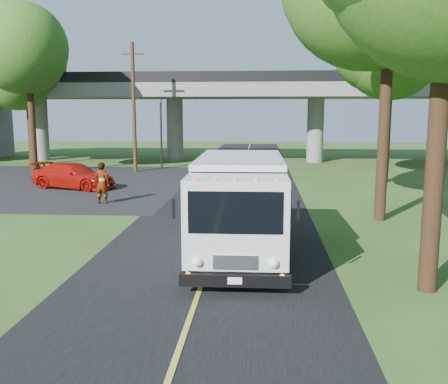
# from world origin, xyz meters

# --- Properties ---
(ground) EXTENTS (120.00, 120.00, 0.00)m
(ground) POSITION_xyz_m (0.00, 0.00, 0.00)
(ground) COLOR #2F4B1A
(ground) RESTS_ON ground
(road) EXTENTS (7.00, 90.00, 0.02)m
(road) POSITION_xyz_m (0.00, 10.00, 0.01)
(road) COLOR black
(road) RESTS_ON ground
(parking_lot) EXTENTS (16.00, 18.00, 0.01)m
(parking_lot) POSITION_xyz_m (-11.00, 18.00, 0.01)
(parking_lot) COLOR black
(parking_lot) RESTS_ON ground
(lane_line) EXTENTS (0.12, 90.00, 0.01)m
(lane_line) POSITION_xyz_m (0.00, 10.00, 0.03)
(lane_line) COLOR gold
(lane_line) RESTS_ON road
(overpass) EXTENTS (54.00, 10.00, 7.30)m
(overpass) POSITION_xyz_m (0.00, 32.00, 4.56)
(overpass) COLOR slate
(overpass) RESTS_ON ground
(traffic_signal) EXTENTS (0.18, 0.22, 5.20)m
(traffic_signal) POSITION_xyz_m (-6.00, 26.00, 3.20)
(traffic_signal) COLOR black
(traffic_signal) RESTS_ON ground
(utility_pole) EXTENTS (1.60, 0.26, 9.00)m
(utility_pole) POSITION_xyz_m (-7.50, 24.00, 4.59)
(utility_pole) COLOR #472D19
(utility_pole) RESTS_ON ground
(tree_right_far) EXTENTS (5.77, 5.67, 10.99)m
(tree_right_far) POSITION_xyz_m (9.21, 19.84, 8.30)
(tree_right_far) COLOR #382314
(tree_right_far) RESTS_ON ground
(tree_left_lot) EXTENTS (5.60, 5.50, 10.50)m
(tree_left_lot) POSITION_xyz_m (-13.79, 21.84, 7.90)
(tree_left_lot) COLOR #382314
(tree_left_lot) RESTS_ON ground
(tree_left_far) EXTENTS (5.26, 5.16, 9.89)m
(tree_left_far) POSITION_xyz_m (-16.79, 27.84, 7.45)
(tree_left_far) COLOR #382314
(tree_left_far) RESTS_ON ground
(step_van) EXTENTS (2.66, 7.03, 2.94)m
(step_van) POSITION_xyz_m (0.83, 3.66, 1.60)
(step_van) COLOR silver
(step_van) RESTS_ON ground
(red_sedan) EXTENTS (5.29, 3.40, 1.43)m
(red_sedan) POSITION_xyz_m (-9.06, 16.17, 0.71)
(red_sedan) COLOR #B0120A
(red_sedan) RESTS_ON ground
(pedestrian) EXTENTS (0.76, 0.53, 1.97)m
(pedestrian) POSITION_xyz_m (-5.94, 11.63, 0.99)
(pedestrian) COLOR gray
(pedestrian) RESTS_ON ground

